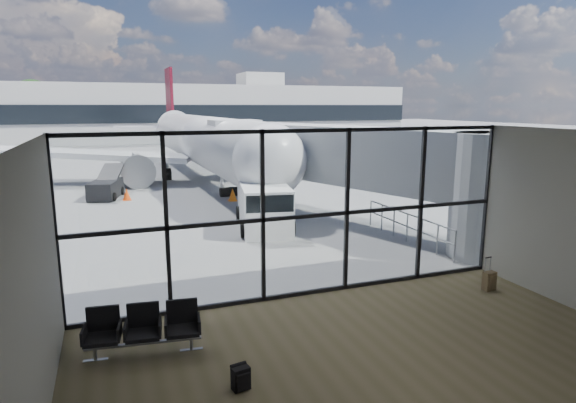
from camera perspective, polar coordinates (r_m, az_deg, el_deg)
ground at (r=51.89m, az=-15.18°, el=5.28°), size 220.00×220.00×0.00m
lounge_shell at (r=8.52m, az=14.74°, el=-5.55°), size 12.02×8.01×4.51m
glass_curtain_wall at (r=12.70m, az=2.15°, el=-1.54°), size 12.10×0.12×4.50m
jet_bridge at (r=21.01m, az=7.11°, el=4.89°), size 8.00×16.50×4.33m
apron_railing at (r=18.69m, az=13.93°, el=-2.50°), size 0.06×5.46×1.11m
far_terminal at (r=73.52m, az=-17.51°, el=10.10°), size 80.00×12.20×11.00m
tree_5 at (r=84.05m, az=-28.00°, el=10.54°), size 6.27×6.27×9.03m
seating_row at (r=10.71m, az=-16.77°, el=-14.02°), size 2.32×0.93×1.03m
backpack at (r=9.29m, az=-5.59°, el=-20.11°), size 0.35×0.33×0.48m
suitcase at (r=14.67m, az=22.78°, el=-8.65°), size 0.36×0.28×0.94m
airliner at (r=35.35m, az=-10.31°, el=7.18°), size 29.18×33.75×8.70m
service_van at (r=20.06m, az=-2.89°, el=-0.51°), size 2.76×4.64×1.89m
belt_loader at (r=28.72m, az=-20.76°, el=1.55°), size 2.17×3.90×1.71m
traffic_cone_a at (r=27.69m, az=-18.57°, el=0.79°), size 0.45×0.45×0.65m
traffic_cone_b at (r=26.22m, az=-6.58°, el=0.80°), size 0.48×0.48×0.69m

